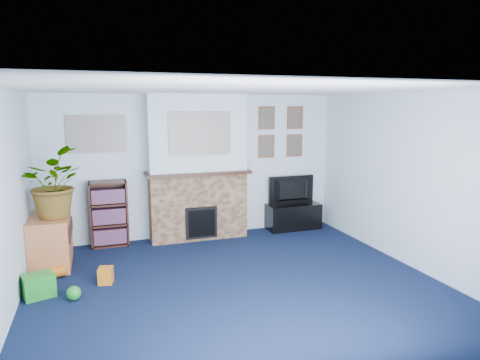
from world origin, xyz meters
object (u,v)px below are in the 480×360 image
object	(u,v)px
sideboard	(51,241)
tv_stand	(293,217)
bookshelf	(109,215)
television	(293,190)

from	to	relation	value
sideboard	tv_stand	bearing A→B (deg)	8.10
tv_stand	bookshelf	size ratio (longest dim) A/B	0.92
television	sideboard	world-z (taller)	television
tv_stand	television	xyz separation A→B (m)	(0.00, 0.02, 0.48)
television	sideboard	xyz separation A→B (m)	(-4.00, -0.59, -0.36)
tv_stand	bookshelf	distance (m)	3.20
television	sideboard	bearing A→B (deg)	8.30
tv_stand	television	distance (m)	0.48
television	bookshelf	xyz separation A→B (m)	(-3.19, 0.06, -0.21)
tv_stand	sideboard	distance (m)	4.04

